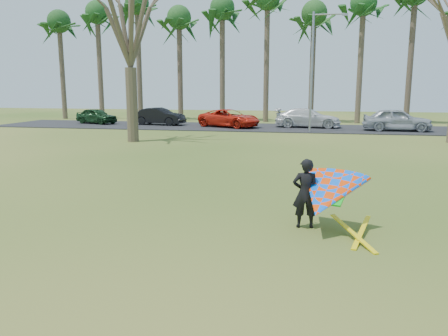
% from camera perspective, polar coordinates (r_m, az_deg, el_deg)
% --- Properties ---
extents(ground, '(100.00, 100.00, 0.00)m').
position_cam_1_polar(ground, '(9.46, -2.42, -8.76)').
color(ground, '#204D10').
rests_on(ground, ground).
extents(parking_strip, '(46.00, 7.00, 0.06)m').
position_cam_1_polar(parking_strip, '(33.87, 7.74, 5.22)').
color(parking_strip, black).
rests_on(parking_strip, ground).
extents(palm_0, '(4.84, 4.84, 10.84)m').
position_cam_1_polar(palm_0, '(46.83, -20.75, 17.32)').
color(palm_0, '#48382B').
rests_on(palm_0, ground).
extents(palm_1, '(4.84, 4.84, 11.54)m').
position_cam_1_polar(palm_1, '(44.99, -16.24, 18.75)').
color(palm_1, '#4B3A2D').
rests_on(palm_1, ground).
extents(palm_2, '(4.84, 4.84, 12.24)m').
position_cam_1_polar(palm_2, '(43.46, -11.30, 20.17)').
color(palm_2, '#443929').
rests_on(palm_2, ground).
extents(palm_3, '(4.84, 4.84, 10.84)m').
position_cam_1_polar(palm_3, '(41.92, -5.89, 18.79)').
color(palm_3, '#47372A').
rests_on(palm_3, ground).
extents(palm_4, '(4.84, 4.84, 11.54)m').
position_cam_1_polar(palm_4, '(41.05, -0.22, 19.98)').
color(palm_4, '#473A2A').
rests_on(palm_4, ground).
extents(palm_5, '(4.84, 4.84, 12.24)m').
position_cam_1_polar(palm_5, '(40.56, 5.72, 21.02)').
color(palm_5, brown).
rests_on(palm_5, ground).
extents(palm_6, '(4.84, 4.84, 10.84)m').
position_cam_1_polar(palm_6, '(40.12, 11.70, 19.01)').
color(palm_6, '#4E3E2F').
rests_on(palm_6, ground).
extents(palm_7, '(4.84, 4.84, 11.54)m').
position_cam_1_polar(palm_7, '(40.41, 17.77, 19.65)').
color(palm_7, brown).
rests_on(palm_7, ground).
extents(bare_tree_left, '(6.60, 6.60, 9.70)m').
position_cam_1_polar(bare_tree_left, '(26.03, -12.35, 18.70)').
color(bare_tree_left, '#4A3D2C').
rests_on(bare_tree_left, ground).
extents(streetlight, '(2.28, 0.18, 8.00)m').
position_cam_1_polar(streetlight, '(30.69, 11.70, 12.85)').
color(streetlight, gray).
rests_on(streetlight, ground).
extents(car_0, '(4.07, 2.72, 1.29)m').
position_cam_1_polar(car_0, '(38.68, -16.33, 6.55)').
color(car_0, '#16381A').
rests_on(car_0, parking_strip).
extents(car_1, '(4.37, 2.01, 1.39)m').
position_cam_1_polar(car_1, '(36.27, -8.43, 6.70)').
color(car_1, black).
rests_on(car_1, parking_strip).
extents(car_2, '(5.39, 4.08, 1.36)m').
position_cam_1_polar(car_2, '(33.91, 0.70, 6.52)').
color(car_2, red).
rests_on(car_2, parking_strip).
extents(car_3, '(5.06, 2.28, 1.44)m').
position_cam_1_polar(car_3, '(34.26, 10.89, 6.44)').
color(car_3, silver).
rests_on(car_3, parking_strip).
extents(car_4, '(4.70, 2.03, 1.58)m').
position_cam_1_polar(car_4, '(33.32, 21.65, 5.90)').
color(car_4, '#A2A7AF').
rests_on(car_4, parking_strip).
extents(kite_flyer, '(2.13, 2.39, 2.02)m').
position_cam_1_polar(kite_flyer, '(9.68, 13.00, -3.38)').
color(kite_flyer, black).
rests_on(kite_flyer, ground).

